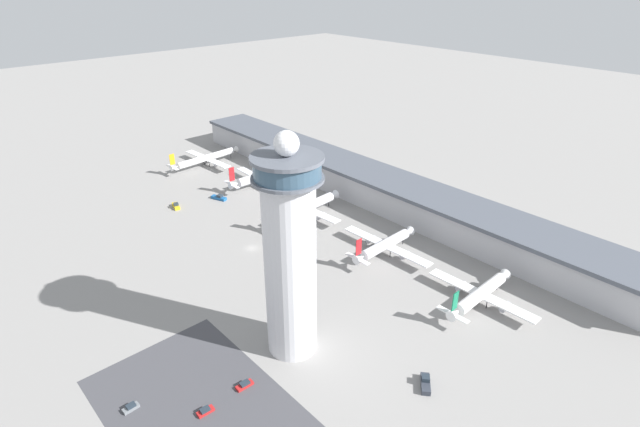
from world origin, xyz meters
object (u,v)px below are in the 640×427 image
at_px(control_tower, 290,254).
at_px(service_truck_fuel, 425,383).
at_px(car_white_wagon, 245,385).
at_px(car_blue_compact, 205,411).
at_px(service_truck_catering, 176,206).
at_px(service_truck_baggage, 219,198).
at_px(airplane_gate_charlie, 305,208).
at_px(airplane_gate_echo, 480,294).
at_px(airplane_gate_alpha, 206,158).
at_px(airplane_gate_bravo, 259,178).
at_px(airplane_gate_delta, 385,245).
at_px(car_black_suv, 131,408).

relative_size(control_tower, service_truck_fuel, 9.53).
relative_size(car_white_wagon, car_blue_compact, 1.10).
relative_size(service_truck_catering, service_truck_baggage, 0.84).
distance_m(service_truck_catering, car_white_wagon, 119.32).
distance_m(airplane_gate_charlie, service_truck_baggage, 46.16).
bearing_deg(airplane_gate_echo, service_truck_catering, -163.72).
relative_size(airplane_gate_echo, service_truck_baggage, 4.68).
relative_size(airplane_gate_alpha, service_truck_baggage, 5.29).
distance_m(airplane_gate_bravo, airplane_gate_delta, 87.89).
relative_size(airplane_gate_delta, airplane_gate_echo, 1.05).
bearing_deg(airplane_gate_echo, airplane_gate_delta, 178.73).
bearing_deg(control_tower, airplane_gate_bravo, 148.82).
distance_m(control_tower, car_white_wagon, 36.99).
distance_m(airplane_gate_bravo, service_truck_baggage, 24.27).
bearing_deg(car_black_suv, airplane_gate_charlie, 117.00).
bearing_deg(airplane_gate_bravo, airplane_gate_echo, -1.96).
distance_m(airplane_gate_bravo, airplane_gate_charlie, 43.09).
relative_size(airplane_gate_alpha, airplane_gate_delta, 1.08).
relative_size(airplane_gate_alpha, car_blue_compact, 9.88).
relative_size(airplane_gate_bravo, airplane_gate_echo, 0.98).
bearing_deg(car_black_suv, service_truck_fuel, 53.89).
xyz_separation_m(service_truck_baggage, car_blue_compact, (108.13, -70.99, -0.32)).
distance_m(airplane_gate_charlie, service_truck_fuel, 105.82).
bearing_deg(service_truck_baggage, car_white_wagon, -28.65).
xyz_separation_m(control_tower, service_truck_baggage, (-103.66, 39.04, -30.79)).
bearing_deg(car_black_suv, control_tower, 78.69).
xyz_separation_m(airplane_gate_charlie, service_truck_fuel, (97.44, -41.11, -3.51)).
bearing_deg(airplane_gate_charlie, car_black_suv, -63.00).
bearing_deg(car_black_suv, car_blue_compact, 44.78).
bearing_deg(car_white_wagon, car_black_suv, -116.59).
xyz_separation_m(service_truck_fuel, car_white_wagon, (-32.16, -36.02, -0.39)).
height_order(airplane_gate_alpha, service_truck_catering, airplane_gate_alpha).
relative_size(airplane_gate_echo, car_white_wagon, 7.98).
bearing_deg(service_truck_catering, control_tower, -10.02).
relative_size(control_tower, service_truck_catering, 9.43).
relative_size(service_truck_baggage, car_white_wagon, 1.70).
distance_m(airplane_gate_alpha, service_truck_catering, 54.69).
bearing_deg(car_black_suv, airplane_gate_bravo, 131.26).
xyz_separation_m(service_truck_catering, car_white_wagon, (112.79, -38.93, -0.35)).
bearing_deg(airplane_gate_echo, service_truck_baggage, -171.40).
bearing_deg(airplane_gate_charlie, service_truck_baggage, -156.42).
bearing_deg(airplane_gate_echo, car_blue_compact, -103.23).
xyz_separation_m(service_truck_catering, service_truck_fuel, (144.95, -2.92, 0.05)).
distance_m(service_truck_catering, service_truck_baggage, 20.49).
distance_m(service_truck_catering, car_blue_compact, 124.48).
distance_m(control_tower, car_black_suv, 55.73).
height_order(service_truck_fuel, car_black_suv, service_truck_fuel).
height_order(airplane_gate_delta, service_truck_fuel, airplane_gate_delta).
distance_m(service_truck_fuel, car_blue_compact, 57.66).
bearing_deg(airplane_gate_bravo, airplane_gate_charlie, -7.46).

